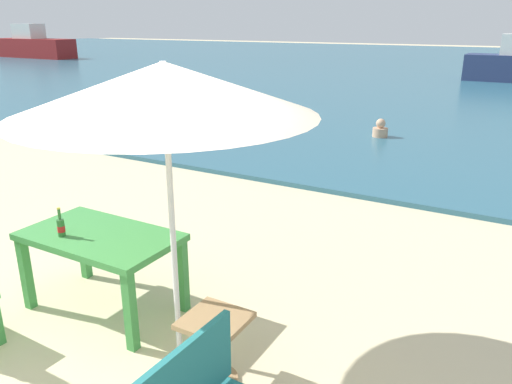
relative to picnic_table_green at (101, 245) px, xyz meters
The scene contains 7 objects.
sea_water 29.11m from the picnic_table_green, 88.39° to the left, with size 120.00×50.00×0.08m, color #2D6075.
picnic_table_green is the anchor object (origin of this frame).
beer_bottle_amber 0.38m from the picnic_table_green, 140.97° to the right, with size 0.07×0.07×0.26m.
patio_umbrella 1.80m from the picnic_table_green, 12.06° to the right, with size 2.10×2.10×2.30m.
side_table_wood 1.51m from the picnic_table_green, 12.49° to the right, with size 0.44×0.44×0.54m.
swimmer_person 8.15m from the picnic_table_green, 88.78° to the left, with size 0.34×0.34×0.41m.
boat_cargo_ship 36.01m from the picnic_table_green, 143.33° to the left, with size 6.39×1.74×2.32m.
Camera 1 is at (2.41, -1.93, 2.55)m, focal length 34.99 mm.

